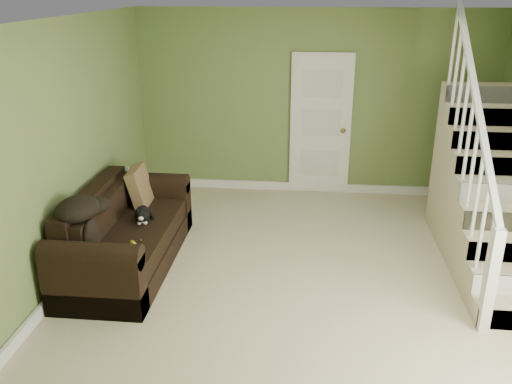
% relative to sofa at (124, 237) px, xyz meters
% --- Properties ---
extents(floor, '(5.00, 5.50, 0.01)m').
position_rel_sofa_xyz_m(floor, '(2.02, -0.25, -0.32)').
color(floor, '#BDAD89').
rests_on(floor, ground).
extents(ceiling, '(5.00, 5.50, 0.01)m').
position_rel_sofa_xyz_m(ceiling, '(2.02, -0.25, 2.28)').
color(ceiling, white).
rests_on(ceiling, wall_back).
extents(wall_back, '(5.00, 0.04, 2.60)m').
position_rel_sofa_xyz_m(wall_back, '(2.02, 2.50, 0.98)').
color(wall_back, olive).
rests_on(wall_back, floor).
extents(wall_front, '(5.00, 0.04, 2.60)m').
position_rel_sofa_xyz_m(wall_front, '(2.02, -3.00, 0.98)').
color(wall_front, olive).
rests_on(wall_front, floor).
extents(wall_left, '(0.04, 5.50, 2.60)m').
position_rel_sofa_xyz_m(wall_left, '(-0.48, -0.25, 0.98)').
color(wall_left, olive).
rests_on(wall_left, floor).
extents(baseboard_back, '(5.00, 0.04, 0.12)m').
position_rel_sofa_xyz_m(baseboard_back, '(2.02, 2.47, -0.26)').
color(baseboard_back, white).
rests_on(baseboard_back, floor).
extents(baseboard_left, '(0.04, 5.50, 0.12)m').
position_rel_sofa_xyz_m(baseboard_left, '(-0.45, -0.25, -0.26)').
color(baseboard_left, white).
rests_on(baseboard_left, floor).
extents(door, '(0.86, 0.12, 2.02)m').
position_rel_sofa_xyz_m(door, '(2.12, 2.45, 0.68)').
color(door, white).
rests_on(door, floor).
extents(staircase, '(1.00, 2.51, 2.82)m').
position_rel_sofa_xyz_m(staircase, '(4.01, 0.71, 0.32)').
color(staircase, '#BDAD89').
rests_on(staircase, floor).
extents(sofa, '(0.93, 2.16, 0.85)m').
position_rel_sofa_xyz_m(sofa, '(0.00, 0.00, 0.00)').
color(sofa, black).
rests_on(sofa, floor).
extents(side_table, '(0.52, 0.52, 0.78)m').
position_rel_sofa_xyz_m(side_table, '(-0.18, 1.07, -0.04)').
color(side_table, black).
rests_on(side_table, floor).
extents(cat, '(0.27, 0.46, 0.22)m').
position_rel_sofa_xyz_m(cat, '(0.18, 0.12, 0.22)').
color(cat, black).
rests_on(cat, sofa).
extents(banana, '(0.15, 0.18, 0.05)m').
position_rel_sofa_xyz_m(banana, '(0.28, -0.47, 0.16)').
color(banana, gold).
rests_on(banana, sofa).
extents(throw_pillow, '(0.26, 0.50, 0.51)m').
position_rel_sofa_xyz_m(throw_pillow, '(0.01, 0.66, 0.32)').
color(throw_pillow, '#4C371E').
rests_on(throw_pillow, sofa).
extents(throw_blanket, '(0.49, 0.59, 0.22)m').
position_rel_sofa_xyz_m(throw_blanket, '(-0.22, -0.55, 0.56)').
color(throw_blanket, black).
rests_on(throw_blanket, sofa).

